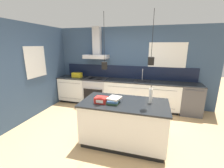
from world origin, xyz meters
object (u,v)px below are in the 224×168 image
at_px(dishwasher, 191,99).
at_px(red_supply_box, 101,100).
at_px(bottle_on_island, 151,96).
at_px(yellow_toolbox, 77,75).
at_px(oven_range, 96,91).
at_px(book_stack, 114,100).

bearing_deg(dishwasher, red_supply_box, -135.21).
relative_size(bottle_on_island, yellow_toolbox, 1.04).
xyz_separation_m(oven_range, dishwasher, (3.01, 0.00, 0.00)).
relative_size(book_stack, red_supply_box, 1.33).
bearing_deg(red_supply_box, yellow_toolbox, 128.71).
height_order(oven_range, yellow_toolbox, yellow_toolbox).
relative_size(dishwasher, red_supply_box, 3.80).
bearing_deg(oven_range, dishwasher, 0.08).
bearing_deg(yellow_toolbox, dishwasher, -0.00).
relative_size(book_stack, yellow_toolbox, 0.93).
xyz_separation_m(dishwasher, book_stack, (-1.84, -2.00, 0.51)).
height_order(dishwasher, bottle_on_island, bottle_on_island).
distance_m(dishwasher, red_supply_box, 2.97).
distance_m(dishwasher, bottle_on_island, 2.22).
bearing_deg(yellow_toolbox, book_stack, -46.62).
height_order(dishwasher, yellow_toolbox, yellow_toolbox).
distance_m(oven_range, book_stack, 2.38).
distance_m(dishwasher, yellow_toolbox, 3.77).
xyz_separation_m(dishwasher, red_supply_box, (-2.08, -2.06, 0.51)).
bearing_deg(red_supply_box, oven_range, 114.36).
bearing_deg(dishwasher, bottle_on_island, -122.29).
height_order(bottle_on_island, book_stack, bottle_on_island).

